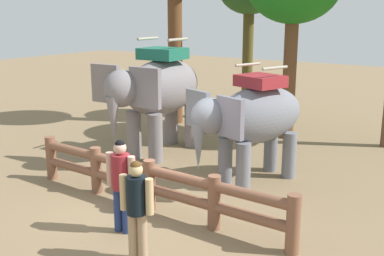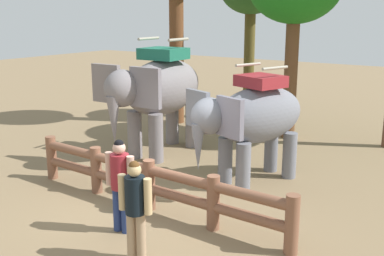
{
  "view_description": "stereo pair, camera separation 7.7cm",
  "coord_description": "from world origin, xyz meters",
  "px_view_note": "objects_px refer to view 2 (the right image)",
  "views": [
    {
      "loc": [
        5.72,
        -6.84,
        3.95
      ],
      "look_at": [
        0.0,
        1.75,
        1.4
      ],
      "focal_mm": 44.14,
      "sensor_mm": 36.0,
      "label": 1
    },
    {
      "loc": [
        5.79,
        -6.79,
        3.95
      ],
      "look_at": [
        0.0,
        1.75,
        1.4
      ],
      "focal_mm": 44.14,
      "sensor_mm": 36.0,
      "label": 2
    }
  ],
  "objects_px": {
    "elephant_center": "(253,118)",
    "elephant_near_left": "(159,90)",
    "log_fence": "(149,181)",
    "feed_bucket": "(126,202)",
    "tourist_woman_in_black": "(135,204)",
    "tourist_man_in_blue": "(120,179)"
  },
  "relations": [
    {
      "from": "log_fence",
      "to": "tourist_woman_in_black",
      "type": "bearing_deg",
      "value": -56.87
    },
    {
      "from": "elephant_center",
      "to": "tourist_woman_in_black",
      "type": "xyz_separation_m",
      "value": [
        0.11,
        -4.29,
        -0.58
      ]
    },
    {
      "from": "elephant_center",
      "to": "feed_bucket",
      "type": "relative_size",
      "value": 8.18
    },
    {
      "from": "elephant_near_left",
      "to": "feed_bucket",
      "type": "xyz_separation_m",
      "value": [
        1.85,
        -3.51,
        -1.65
      ]
    },
    {
      "from": "tourist_man_in_blue",
      "to": "elephant_near_left",
      "type": "bearing_deg",
      "value": 119.76
    },
    {
      "from": "feed_bucket",
      "to": "tourist_woman_in_black",
      "type": "bearing_deg",
      "value": -43.01
    },
    {
      "from": "log_fence",
      "to": "tourist_woman_in_black",
      "type": "distance_m",
      "value": 2.07
    },
    {
      "from": "log_fence",
      "to": "elephant_center",
      "type": "bearing_deg",
      "value": 68.89
    },
    {
      "from": "elephant_center",
      "to": "tourist_man_in_blue",
      "type": "bearing_deg",
      "value": -101.98
    },
    {
      "from": "elephant_center",
      "to": "elephant_near_left",
      "type": "bearing_deg",
      "value": 169.5
    },
    {
      "from": "elephant_center",
      "to": "feed_bucket",
      "type": "distance_m",
      "value": 3.5
    },
    {
      "from": "elephant_near_left",
      "to": "tourist_woman_in_black",
      "type": "height_order",
      "value": "elephant_near_left"
    },
    {
      "from": "elephant_near_left",
      "to": "tourist_woman_in_black",
      "type": "bearing_deg",
      "value": -55.73
    },
    {
      "from": "feed_bucket",
      "to": "elephant_center",
      "type": "bearing_deg",
      "value": 64.93
    },
    {
      "from": "tourist_man_in_blue",
      "to": "feed_bucket",
      "type": "distance_m",
      "value": 1.27
    },
    {
      "from": "elephant_near_left",
      "to": "feed_bucket",
      "type": "bearing_deg",
      "value": -62.16
    },
    {
      "from": "elephant_center",
      "to": "feed_bucket",
      "type": "height_order",
      "value": "elephant_center"
    },
    {
      "from": "log_fence",
      "to": "elephant_near_left",
      "type": "relative_size",
      "value": 1.72
    },
    {
      "from": "elephant_near_left",
      "to": "tourist_man_in_blue",
      "type": "distance_m",
      "value": 4.97
    },
    {
      "from": "tourist_woman_in_black",
      "to": "elephant_near_left",
      "type": "bearing_deg",
      "value": 124.27
    },
    {
      "from": "tourist_woman_in_black",
      "to": "tourist_man_in_blue",
      "type": "distance_m",
      "value": 1.09
    },
    {
      "from": "elephant_near_left",
      "to": "elephant_center",
      "type": "distance_m",
      "value": 3.28
    }
  ]
}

